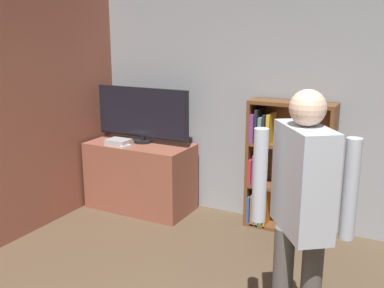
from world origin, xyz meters
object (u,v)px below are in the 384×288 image
object	(u,v)px
game_console	(119,142)
bookshelf	(281,168)
television	(142,114)
person	(302,204)

from	to	relation	value
game_console	bookshelf	world-z (taller)	bookshelf
television	game_console	distance (m)	0.42
television	person	world-z (taller)	person
bookshelf	person	size ratio (longest dim) A/B	0.79
game_console	bookshelf	distance (m)	1.83
game_console	bookshelf	size ratio (longest dim) A/B	0.19
bookshelf	person	bearing A→B (deg)	-70.27
game_console	bookshelf	xyz separation A→B (m)	(1.78, 0.40, -0.16)
bookshelf	person	xyz separation A→B (m)	(0.66, -1.84, 0.37)
television	bookshelf	world-z (taller)	television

